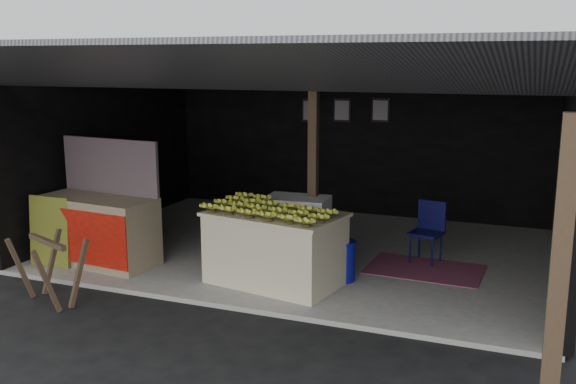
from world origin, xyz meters
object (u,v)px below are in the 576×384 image
at_px(banana_table, 275,248).
at_px(neighbor_stall, 98,227).
at_px(water_barrel, 342,262).
at_px(plastic_chair, 429,226).
at_px(sawhorse, 49,263).
at_px(white_crate, 297,230).

xyz_separation_m(banana_table, neighbor_stall, (-2.58, -0.12, 0.05)).
height_order(banana_table, neighbor_stall, neighbor_stall).
bearing_deg(water_barrel, plastic_chair, 53.68).
relative_size(sawhorse, plastic_chair, 1.07).
distance_m(banana_table, neighbor_stall, 2.59).
distance_m(white_crate, neighbor_stall, 2.73).
bearing_deg(banana_table, neighbor_stall, -167.30).
bearing_deg(white_crate, neighbor_stall, -163.09).
bearing_deg(banana_table, sawhorse, -136.39).
relative_size(white_crate, neighbor_stall, 0.55).
xyz_separation_m(sawhorse, plastic_chair, (3.87, 3.08, 0.06)).
xyz_separation_m(neighbor_stall, water_barrel, (3.33, 0.52, -0.26)).
bearing_deg(neighbor_stall, sawhorse, -70.18).
xyz_separation_m(white_crate, plastic_chair, (1.66, 0.76, 0.03)).
xyz_separation_m(sawhorse, water_barrel, (2.99, 1.88, -0.19)).
distance_m(banana_table, water_barrel, 0.87).
bearing_deg(water_barrel, sawhorse, -147.83).
relative_size(water_barrel, plastic_chair, 0.58).
distance_m(neighbor_stall, plastic_chair, 4.56).
xyz_separation_m(neighbor_stall, plastic_chair, (4.22, 1.72, -0.01)).
height_order(white_crate, plastic_chair, white_crate).
relative_size(banana_table, neighbor_stall, 1.05).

